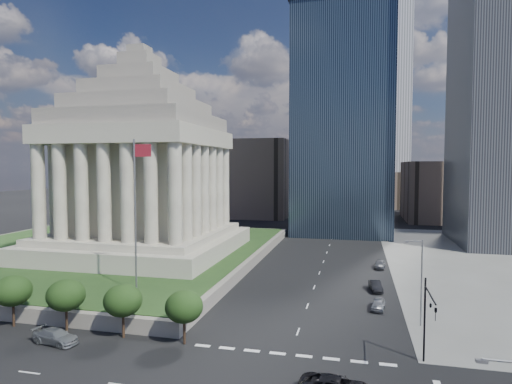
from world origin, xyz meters
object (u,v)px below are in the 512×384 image
(parked_sedan_far, at_px, (380,264))
(parked_sedan_mid, at_px, (376,286))
(flagpole, at_px, (136,207))
(parked_sedan_near, at_px, (378,304))
(war_memorial, at_px, (141,150))
(traffic_signal_ne, at_px, (428,313))
(suv_grey, at_px, (56,336))
(street_lamp_north, at_px, (420,277))

(parked_sedan_far, bearing_deg, parked_sedan_mid, -87.70)
(flagpole, distance_m, parked_sedan_near, 33.73)
(parked_sedan_mid, bearing_deg, parked_sedan_near, -97.96)
(war_memorial, bearing_deg, parked_sedan_far, 6.56)
(parked_sedan_near, bearing_deg, war_memorial, 165.09)
(war_memorial, bearing_deg, traffic_signal_ne, -36.42)
(flagpole, xyz_separation_m, parked_sedan_mid, (30.83, 14.21, -12.41))
(parked_sedan_near, height_order, parked_sedan_mid, parked_sedan_mid)
(war_memorial, distance_m, parked_sedan_mid, 48.71)
(suv_grey, xyz_separation_m, parked_sedan_far, (34.37, 42.10, 0.01))
(parked_sedan_mid, bearing_deg, suv_grey, -148.48)
(war_memorial, relative_size, parked_sedan_mid, 9.07)
(parked_sedan_near, relative_size, parked_sedan_far, 0.91)
(parked_sedan_far, bearing_deg, parked_sedan_near, -85.85)
(flagpole, xyz_separation_m, suv_grey, (-2.21, -13.00, -12.37))
(street_lamp_north, relative_size, parked_sedan_mid, 2.33)
(suv_grey, bearing_deg, parked_sedan_far, -30.27)
(flagpole, bearing_deg, parked_sedan_far, 42.13)
(parked_sedan_far, bearing_deg, suv_grey, -121.80)
(parked_sedan_near, xyz_separation_m, parked_sedan_far, (1.34, 23.35, 0.07))
(war_memorial, relative_size, street_lamp_north, 3.90)
(war_memorial, bearing_deg, street_lamp_north, -25.92)
(war_memorial, xyz_separation_m, suv_grey, (9.96, -37.00, -20.66))
(street_lamp_north, relative_size, parked_sedan_near, 2.49)
(street_lamp_north, distance_m, parked_sedan_far, 28.68)
(flagpole, height_order, traffic_signal_ne, flagpole)
(parked_sedan_mid, xyz_separation_m, parked_sedan_far, (1.34, 14.89, 0.04))
(war_memorial, bearing_deg, parked_sedan_mid, -12.83)
(war_memorial, bearing_deg, parked_sedan_near, -23.00)
(flagpole, xyz_separation_m, parked_sedan_near, (30.83, 5.74, -12.43))
(suv_grey, bearing_deg, parked_sedan_mid, -41.56)
(suv_grey, height_order, parked_sedan_far, parked_sedan_far)
(suv_grey, distance_m, parked_sedan_near, 37.98)
(suv_grey, relative_size, parked_sedan_far, 1.16)
(suv_grey, bearing_deg, war_memorial, 24.03)
(suv_grey, bearing_deg, flagpole, -0.68)
(parked_sedan_far, bearing_deg, traffic_signal_ne, -79.43)
(traffic_signal_ne, xyz_separation_m, suv_grey, (-36.54, -2.70, -4.51))
(war_memorial, distance_m, traffic_signal_ne, 60.00)
(flagpole, relative_size, suv_grey, 3.92)
(war_memorial, height_order, suv_grey, war_memorial)
(parked_sedan_mid, height_order, parked_sedan_far, parked_sedan_far)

